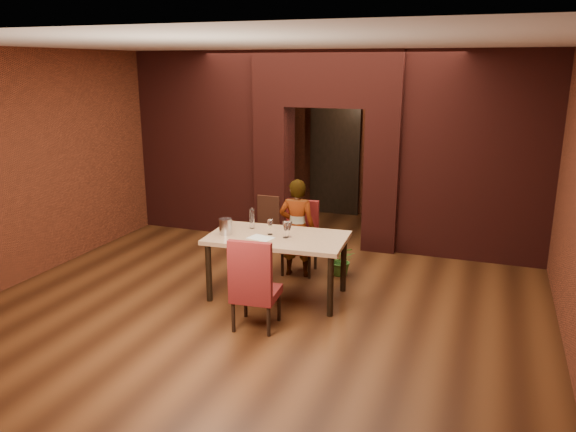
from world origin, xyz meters
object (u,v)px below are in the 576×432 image
at_px(person_seated, 297,228).
at_px(water_bottle, 252,218).
at_px(chair_near, 256,282).
at_px(potted_plant, 342,260).
at_px(wine_glass_a, 270,227).
at_px(wine_glass_b, 289,229).
at_px(chair_far, 299,238).
at_px(wine_bucket, 226,226).
at_px(dining_table, 278,266).
at_px(wine_glass_c, 286,230).

height_order(person_seated, water_bottle, person_seated).
relative_size(chair_near, potted_plant, 2.36).
distance_m(wine_glass_a, wine_glass_b, 0.27).
distance_m(chair_near, water_bottle, 1.32).
xyz_separation_m(chair_far, wine_bucket, (-0.64, -1.08, 0.41)).
relative_size(wine_glass_b, potted_plant, 0.43).
bearing_deg(water_bottle, chair_near, -64.30).
bearing_deg(chair_near, person_seated, -91.38).
distance_m(chair_far, potted_plant, 0.69).
height_order(wine_glass_a, potted_plant, wine_glass_a).
xyz_separation_m(wine_glass_b, wine_bucket, (-0.82, -0.17, 0.00)).
xyz_separation_m(dining_table, potted_plant, (0.60, 1.02, -0.18)).
bearing_deg(person_seated, chair_near, 85.81).
height_order(chair_far, wine_glass_c, chair_far).
bearing_deg(wine_glass_c, chair_near, -92.24).
relative_size(person_seated, wine_glass_b, 7.05).
relative_size(chair_near, person_seated, 0.77).
height_order(wine_bucket, potted_plant, wine_bucket).
height_order(chair_far, wine_glass_a, chair_far).
relative_size(wine_glass_b, wine_glass_c, 0.96).
distance_m(wine_glass_a, water_bottle, 0.39).
height_order(person_seated, wine_glass_a, person_seated).
bearing_deg(chair_near, wine_bucket, -50.19).
bearing_deg(wine_glass_a, water_bottle, 151.57).
height_order(chair_far, chair_near, chair_near).
bearing_deg(wine_glass_a, potted_plant, 54.69).
height_order(wine_glass_c, water_bottle, water_bottle).
xyz_separation_m(chair_far, wine_glass_a, (-0.09, -0.89, 0.40)).
height_order(dining_table, wine_glass_b, wine_glass_b).
bearing_deg(dining_table, wine_glass_a, 165.55).
bearing_deg(wine_glass_a, chair_near, -77.75).
relative_size(chair_near, water_bottle, 3.86).
bearing_deg(dining_table, water_bottle, 151.86).
xyz_separation_m(person_seated, potted_plant, (0.62, 0.21, -0.48)).
distance_m(dining_table, chair_near, 0.94).
bearing_deg(person_seated, wine_glass_a, 75.38).
bearing_deg(wine_bucket, chair_near, -45.14).
bearing_deg(wine_bucket, wine_glass_b, 11.49).
height_order(dining_table, potted_plant, dining_table).
bearing_deg(wine_glass_c, potted_plant, 66.14).
distance_m(chair_far, water_bottle, 0.95).
height_order(wine_glass_b, wine_glass_c, wine_glass_c).
bearing_deg(wine_bucket, wine_glass_a, 18.84).
bearing_deg(wine_glass_c, wine_glass_a, 165.40).
xyz_separation_m(chair_near, wine_glass_a, (-0.20, 0.94, 0.38)).
distance_m(chair_far, wine_glass_a, 0.99).
bearing_deg(person_seated, chair_far, -97.51).
height_order(person_seated, wine_bucket, person_seated).
height_order(chair_far, wine_glass_b, chair_far).
relative_size(dining_table, person_seated, 1.24).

